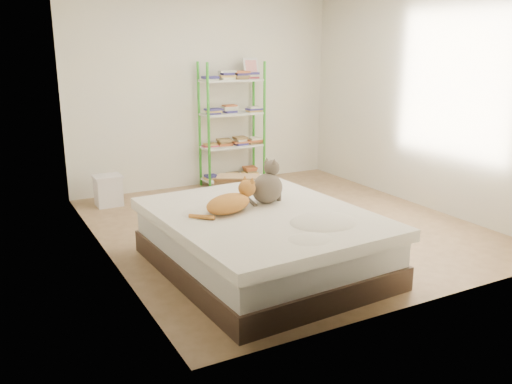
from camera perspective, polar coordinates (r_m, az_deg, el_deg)
room at (r=5.69m, az=2.98°, el=9.00°), size 3.81×4.21×2.61m
bed at (r=4.75m, az=0.64°, el=-5.17°), size 1.75×2.14×0.52m
orange_cat at (r=4.62m, az=-2.94°, el=-0.98°), size 0.59×0.43×0.21m
grey_cat at (r=4.89m, az=1.18°, el=1.07°), size 0.43×0.40×0.39m
shelf_unit at (r=7.53m, az=-2.49°, el=7.06°), size 0.88×0.36×1.74m
cardboard_box at (r=6.60m, az=-1.92°, el=0.04°), size 0.66×0.69×0.42m
white_bin at (r=6.87m, az=-15.29°, el=0.18°), size 0.34×0.30×0.38m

